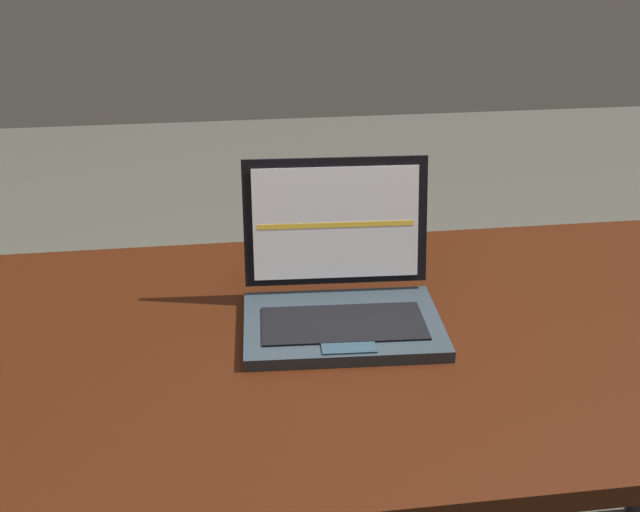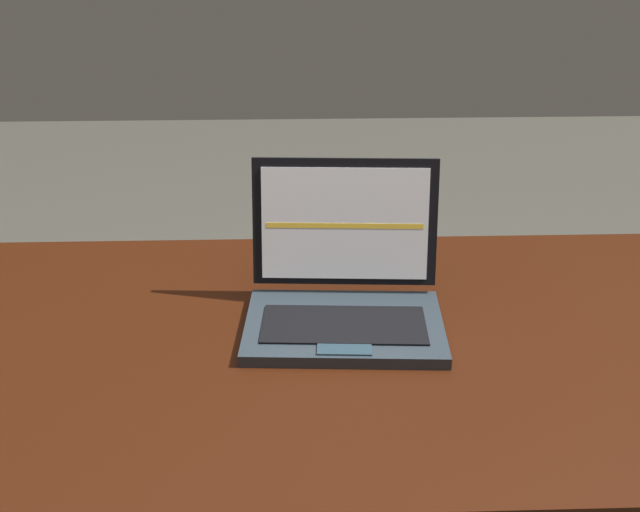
{
  "view_description": "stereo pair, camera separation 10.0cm",
  "coord_description": "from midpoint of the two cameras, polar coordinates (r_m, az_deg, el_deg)",
  "views": [
    {
      "loc": [
        -0.09,
        -0.97,
        1.28
      ],
      "look_at": [
        0.04,
        -0.01,
        0.84
      ],
      "focal_mm": 44.07,
      "sensor_mm": 36.0,
      "label": 1
    },
    {
      "loc": [
        0.01,
        -0.98,
        1.28
      ],
      "look_at": [
        0.04,
        -0.01,
        0.84
      ],
      "focal_mm": 44.07,
      "sensor_mm": 36.0,
      "label": 2
    }
  ],
  "objects": [
    {
      "name": "desk",
      "position": [
        1.17,
        0.37,
        -9.65
      ],
      "size": [
        1.74,
        0.72,
        0.71
      ],
      "color": "black",
      "rests_on": "ground"
    },
    {
      "name": "laptop_front",
      "position": [
        1.15,
        4.29,
        -2.74
      ],
      "size": [
        0.3,
        0.25,
        0.22
      ],
      "color": "#252E36",
      "rests_on": "desk"
    }
  ]
}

